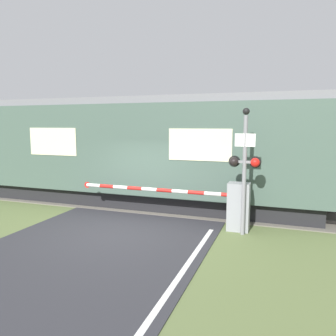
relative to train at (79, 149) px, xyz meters
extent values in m
plane|color=#5B6B3D|center=(3.59, -3.44, -1.99)|extent=(80.00, 80.00, 0.00)
cube|color=#666056|center=(3.59, 0.00, -1.98)|extent=(36.00, 3.20, 0.03)
cube|color=#595451|center=(3.59, -0.72, -1.91)|extent=(36.00, 0.08, 0.10)
cube|color=#595451|center=(3.59, 0.72, -1.91)|extent=(36.00, 0.08, 0.10)
cube|color=black|center=(0.00, 0.00, -1.69)|extent=(18.07, 2.65, 0.60)
cube|color=#42564C|center=(0.00, 0.00, 0.13)|extent=(19.64, 3.12, 3.05)
cube|color=slate|center=(0.00, 0.00, 1.78)|extent=(19.25, 2.87, 0.24)
cube|color=beige|center=(5.40, -1.57, 0.36)|extent=(1.96, 0.02, 0.98)
cube|color=beige|center=(0.00, -1.57, 0.36)|extent=(1.96, 0.02, 0.98)
cube|color=gray|center=(6.69, -2.17, -1.31)|extent=(0.60, 0.44, 1.36)
cylinder|color=gray|center=(6.69, -2.17, -1.00)|extent=(0.16, 0.16, 0.18)
cylinder|color=red|center=(6.45, -2.17, -1.00)|extent=(0.49, 0.11, 0.11)
cylinder|color=white|center=(5.96, -2.17, -1.00)|extent=(0.49, 0.11, 0.11)
cylinder|color=red|center=(5.46, -2.17, -1.00)|extent=(0.49, 0.11, 0.11)
cylinder|color=white|center=(4.97, -2.17, -1.00)|extent=(0.49, 0.11, 0.11)
cylinder|color=red|center=(4.48, -2.17, -1.00)|extent=(0.49, 0.11, 0.11)
cylinder|color=white|center=(3.99, -2.17, -1.00)|extent=(0.49, 0.11, 0.11)
cylinder|color=red|center=(3.50, -2.17, -1.00)|extent=(0.49, 0.11, 0.11)
cylinder|color=white|center=(3.01, -2.17, -1.00)|extent=(0.49, 0.11, 0.11)
cylinder|color=red|center=(2.52, -2.17, -1.00)|extent=(0.49, 0.11, 0.11)
cylinder|color=white|center=(2.02, -2.17, -1.00)|extent=(0.49, 0.11, 0.11)
cylinder|color=red|center=(1.78, -2.17, -1.00)|extent=(0.20, 0.02, 0.20)
cylinder|color=gray|center=(6.85, -2.49, -0.39)|extent=(0.11, 0.11, 3.21)
cube|color=gray|center=(6.85, -2.49, 0.00)|extent=(0.67, 0.07, 0.07)
sphere|color=black|center=(6.58, -2.54, 0.00)|extent=(0.24, 0.24, 0.24)
sphere|color=red|center=(7.13, -2.54, 0.00)|extent=(0.24, 0.24, 0.24)
cylinder|color=black|center=(6.58, -2.43, 0.00)|extent=(0.30, 0.06, 0.30)
cylinder|color=black|center=(7.13, -2.43, 0.00)|extent=(0.30, 0.06, 0.30)
cube|color=white|center=(6.85, -2.53, 0.57)|extent=(0.52, 0.02, 0.34)
sphere|color=black|center=(6.85, -2.49, 1.31)|extent=(0.18, 0.18, 0.18)
camera|label=1|loc=(7.80, -11.26, 0.99)|focal=35.00mm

